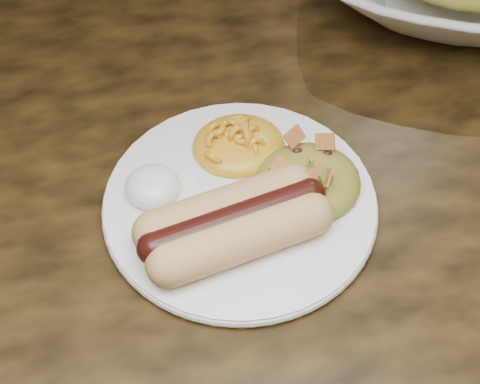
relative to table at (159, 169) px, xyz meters
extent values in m
cube|color=#4A3313|center=(0.00, 0.00, 0.07)|extent=(1.60, 0.90, 0.04)
cylinder|color=white|center=(0.06, -0.14, 0.10)|extent=(0.31, 0.31, 0.01)
cylinder|color=#ECB26C|center=(0.05, -0.19, 0.12)|extent=(0.13, 0.06, 0.04)
cylinder|color=#ECB26C|center=(0.05, -0.16, 0.12)|extent=(0.13, 0.06, 0.04)
cylinder|color=#4C150F|center=(0.05, -0.18, 0.13)|extent=(0.14, 0.05, 0.03)
ellipsoid|color=gold|center=(0.07, -0.08, 0.12)|extent=(0.09, 0.09, 0.03)
ellipsoid|color=white|center=(-0.01, -0.12, 0.12)|extent=(0.06, 0.06, 0.03)
ellipsoid|color=#C56927|center=(0.12, -0.14, 0.12)|extent=(0.09, 0.09, 0.04)
camera|label=1|loc=(-0.02, -0.51, 0.60)|focal=55.00mm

